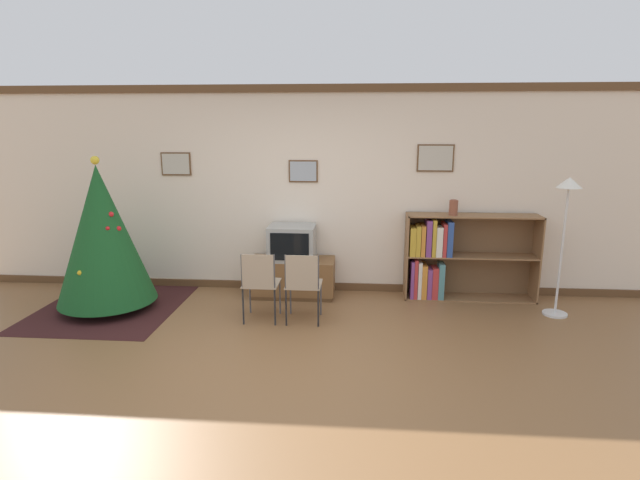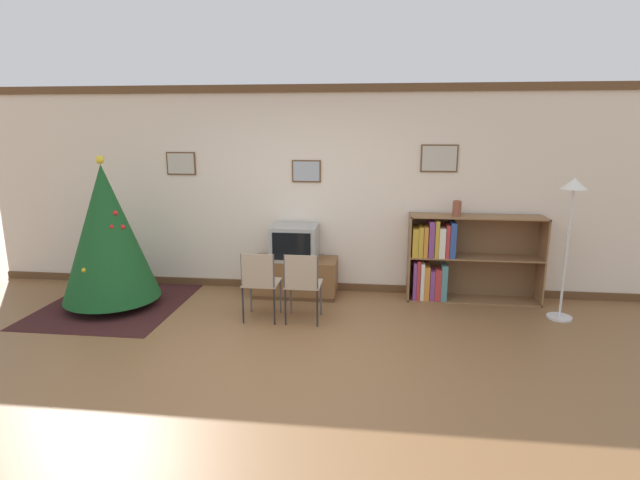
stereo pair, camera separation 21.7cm
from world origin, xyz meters
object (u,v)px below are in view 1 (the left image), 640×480
object	(u,v)px
television	(292,243)
christmas_tree	(102,235)
folding_chair_left	(260,282)
folding_chair_right	(303,283)
vase	(453,207)
tv_console	(293,277)
standing_lamp	(566,211)
bookshelf	(446,257)

from	to	relation	value
television	christmas_tree	bearing A→B (deg)	-163.27
folding_chair_left	christmas_tree	bearing A→B (deg)	172.04
christmas_tree	folding_chair_right	bearing A→B (deg)	-6.38
folding_chair_left	vase	size ratio (longest dim) A/B	4.21
television	vase	size ratio (longest dim) A/B	3.04
television	folding_chair_left	xyz separation A→B (m)	(-0.24, -0.93, -0.25)
television	folding_chair_left	size ratio (longest dim) A/B	0.72
tv_console	folding_chair_left	distance (m)	0.99
tv_console	vase	xyz separation A→B (m)	(2.03, 0.04, 0.95)
television	folding_chair_left	distance (m)	0.99
folding_chair_right	standing_lamp	bearing A→B (deg)	9.29
tv_console	vase	distance (m)	2.24
vase	folding_chair_right	bearing A→B (deg)	-151.56
vase	standing_lamp	bearing A→B (deg)	-22.57
television	folding_chair_right	size ratio (longest dim) A/B	0.72
christmas_tree	television	bearing A→B (deg)	16.73
folding_chair_left	standing_lamp	world-z (taller)	standing_lamp
christmas_tree	standing_lamp	distance (m)	5.39
tv_console	standing_lamp	bearing A→B (deg)	-7.95
folding_chair_left	bookshelf	bearing A→B (deg)	24.33
folding_chair_right	folding_chair_left	bearing A→B (deg)	180.00
bookshelf	vase	distance (m)	0.66
television	folding_chair_right	xyz separation A→B (m)	(0.24, -0.93, -0.25)
folding_chair_left	bookshelf	distance (m)	2.44
christmas_tree	vase	world-z (taller)	christmas_tree
christmas_tree	tv_console	size ratio (longest dim) A/B	1.69
bookshelf	tv_console	bearing A→B (deg)	-177.85
standing_lamp	folding_chair_left	bearing A→B (deg)	-172.00
tv_console	folding_chair_left	bearing A→B (deg)	-104.67
television	standing_lamp	size ratio (longest dim) A/B	0.36
folding_chair_left	bookshelf	size ratio (longest dim) A/B	0.50
folding_chair_left	standing_lamp	distance (m)	3.56
christmas_tree	folding_chair_left	size ratio (longest dim) A/B	2.25
folding_chair_right	standing_lamp	size ratio (longest dim) A/B	0.50
tv_console	television	bearing A→B (deg)	-90.00
bookshelf	standing_lamp	xyz separation A→B (m)	(1.22, -0.52, 0.71)
television	vase	bearing A→B (deg)	1.16
bookshelf	standing_lamp	size ratio (longest dim) A/B	1.01
christmas_tree	tv_console	xyz separation A→B (m)	(2.18, 0.66, -0.68)
tv_console	bookshelf	world-z (taller)	bookshelf
tv_console	folding_chair_right	xyz separation A→B (m)	(0.24, -0.93, 0.22)
christmas_tree	folding_chair_right	xyz separation A→B (m)	(2.42, -0.27, -0.45)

